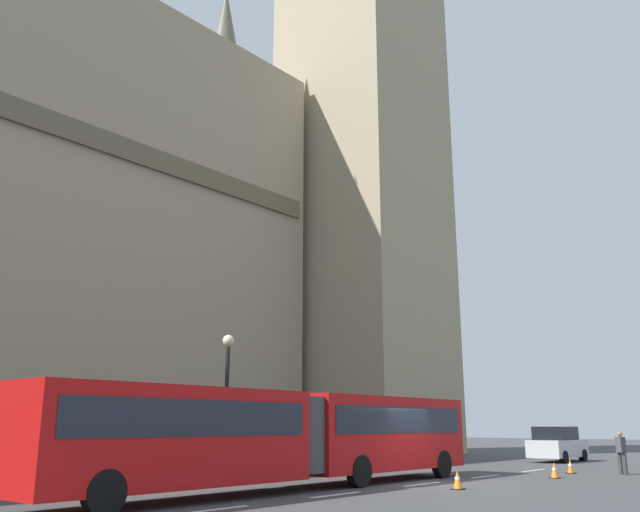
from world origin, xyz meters
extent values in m
plane|color=#424244|center=(0.00, 0.00, 0.00)|extent=(160.00, 160.00, 0.00)
cube|color=silver|center=(-9.62, 0.00, 0.01)|extent=(2.20, 0.16, 0.01)
cube|color=silver|center=(-5.02, 0.00, 0.01)|extent=(2.20, 0.16, 0.01)
cube|color=silver|center=(-0.42, 0.00, 0.01)|extent=(2.20, 0.16, 0.01)
cube|color=silver|center=(4.18, 0.00, 0.01)|extent=(2.20, 0.16, 0.01)
cube|color=silver|center=(8.78, 0.00, 0.01)|extent=(2.20, 0.16, 0.01)
cube|color=tan|center=(18.36, 16.00, 24.56)|extent=(9.97, 9.97, 49.13)
cone|color=#565147|center=(7.46, 20.00, 29.44)|extent=(2.40, 2.40, 6.34)
cube|color=#B20F0F|center=(-0.25, 2.00, 1.65)|extent=(8.33, 2.50, 2.50)
cube|color=#1E232D|center=(-0.25, 2.00, 2.10)|extent=(7.67, 2.54, 0.90)
cube|color=#B20F0F|center=(-9.48, 2.00, 1.65)|extent=(8.33, 2.50, 2.50)
cube|color=#1E232D|center=(-9.48, 2.00, 2.10)|extent=(7.67, 2.54, 0.90)
cylinder|color=#3F3F3F|center=(-4.87, 2.00, 1.65)|extent=(2.38, 2.38, 2.25)
cylinder|color=black|center=(2.42, 0.88, 0.50)|extent=(1.00, 0.30, 1.00)
cylinder|color=black|center=(-2.75, 0.88, 0.50)|extent=(1.00, 0.30, 1.00)
cylinder|color=black|center=(-11.98, 0.88, 0.50)|extent=(1.00, 0.30, 1.00)
cube|color=#B7B7BC|center=(16.66, 1.93, 0.70)|extent=(4.40, 1.80, 0.90)
cube|color=black|center=(16.46, 1.93, 1.50)|extent=(2.46, 1.66, 0.70)
cylinder|color=black|center=(18.07, 1.12, 0.32)|extent=(0.64, 0.30, 0.64)
cylinder|color=black|center=(15.26, 1.12, 0.32)|extent=(0.64, 0.30, 0.64)
cube|color=black|center=(-1.31, -1.84, 0.01)|extent=(0.36, 0.36, 0.03)
cone|color=orange|center=(-1.31, -1.84, 0.31)|extent=(0.28, 0.28, 0.55)
cylinder|color=white|center=(-1.31, -1.84, 0.33)|extent=(0.17, 0.17, 0.08)
cube|color=black|center=(5.08, -2.38, 0.01)|extent=(0.36, 0.36, 0.03)
cone|color=orange|center=(5.08, -2.38, 0.31)|extent=(0.28, 0.28, 0.55)
cylinder|color=white|center=(5.08, -2.38, 0.33)|extent=(0.17, 0.17, 0.08)
cube|color=black|center=(8.03, -1.89, 0.01)|extent=(0.36, 0.36, 0.03)
cone|color=orange|center=(8.03, -1.89, 0.31)|extent=(0.28, 0.28, 0.55)
cylinder|color=white|center=(8.03, -1.89, 0.33)|extent=(0.17, 0.17, 0.08)
cylinder|color=black|center=(-3.44, 6.50, 0.15)|extent=(0.32, 0.32, 0.30)
cylinder|color=black|center=(-3.44, 6.50, 2.40)|extent=(0.16, 0.16, 4.80)
sphere|color=beige|center=(-3.44, 6.50, 5.05)|extent=(0.44, 0.44, 0.44)
cylinder|color=#333333|center=(8.69, -3.68, 0.43)|extent=(0.16, 0.16, 0.86)
cylinder|color=#333333|center=(8.66, -3.88, 0.43)|extent=(0.16, 0.16, 0.86)
cube|color=#3F3F47|center=(8.67, -3.78, 1.16)|extent=(0.44, 0.31, 0.60)
sphere|color=#936B4C|center=(8.67, -3.78, 1.58)|extent=(0.22, 0.22, 0.22)
camera|label=1|loc=(-20.74, -12.67, 1.93)|focal=37.74mm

